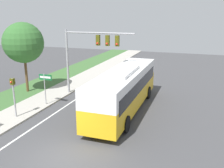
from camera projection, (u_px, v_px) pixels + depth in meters
ground_plane at (61, 157)px, 13.19m from camera, size 80.00×80.00×0.00m
lane_divider_near at (7, 146)px, 14.34m from camera, size 0.14×30.00×0.01m
bus at (125, 87)px, 19.07m from camera, size 2.63×11.35×3.46m
signal_gantry at (90, 48)px, 21.96m from camera, size 6.45×0.41×6.00m
pedestrian_signal at (13, 91)px, 17.61m from camera, size 0.28×0.34×2.97m
street_sign at (45, 84)px, 20.14m from camera, size 1.16×0.08×2.71m
roadside_tree at (23, 43)px, 22.92m from camera, size 3.74×3.74×6.55m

